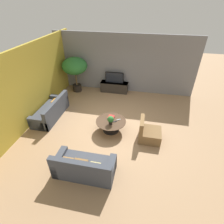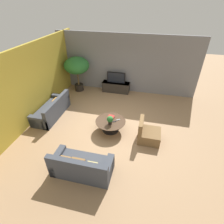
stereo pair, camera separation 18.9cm
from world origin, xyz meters
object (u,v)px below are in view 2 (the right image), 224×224
Objects in this scene: coffee_table at (111,124)px; television at (116,78)px; potted_plant_tabletop at (110,120)px; armchair_wicker at (148,134)px; couch_by_wall at (52,110)px; media_console at (116,87)px; couch_near_entry at (82,166)px; potted_palm_tall at (77,67)px.

television is at bearing 98.74° from coffee_table.
armchair_wicker is at bearing -1.08° from potted_plant_tabletop.
coffee_table is at bearing 81.64° from couch_by_wall.
potted_plant_tabletop is at bearing -81.28° from media_console.
couch_near_entry is at bearing -99.32° from coffee_table.
potted_palm_tall is at bearing 175.79° from couch_by_wall.
television is 0.54× the size of couch_near_entry.
media_console is at bearing -88.38° from couch_near_entry.
potted_plant_tabletop is (0.53, -3.48, 0.38)m from media_console.
couch_near_entry is at bearing 43.15° from couch_by_wall.
couch_by_wall is 4.25m from armchair_wicker.
media_console is at bearing 142.26° from couch_by_wall.
television is 0.52× the size of potted_palm_tall.
coffee_table is at bearing -49.46° from potted_palm_tall.
television is 4.05m from armchair_wicker.
potted_palm_tall reaches higher than couch_near_entry.
couch_by_wall is at bearing -127.76° from television.
television is 2.14m from potted_palm_tall.
coffee_table is 2.77m from couch_by_wall.
couch_by_wall reaches higher than potted_plant_tabletop.
media_console is 0.55m from television.
couch_near_entry is at bearing -100.93° from potted_plant_tabletop.
couch_near_entry is (0.15, -5.44, -0.54)m from television.
television is at bearing -90.00° from media_console.
potted_plant_tabletop is (0.53, -3.48, -0.17)m from television.
potted_palm_tall is at bearing 130.54° from coffee_table.
couch_near_entry is (-0.35, -2.15, -0.04)m from coffee_table.
potted_plant_tabletop is (2.58, -3.17, -0.71)m from potted_palm_tall.
armchair_wicker is (1.96, -3.50, -0.56)m from television.
coffee_table is at bearing -81.27° from media_console.
media_console reaches higher than coffee_table.
potted_palm_tall is (-2.05, -0.31, 1.08)m from media_console.
armchair_wicker is 0.46× the size of potted_palm_tall.
armchair_wicker is (1.96, -3.51, -0.01)m from media_console.
coffee_table is 1.36× the size of armchair_wicker.
television is 3.52m from potted_plant_tabletop.
coffee_table is at bearing -81.26° from television.
potted_palm_tall is (-2.56, 2.99, 1.04)m from coffee_table.
couch_by_wall is 2.86m from potted_plant_tabletop.
coffee_table is 1.47m from armchair_wicker.
potted_plant_tabletop is (0.03, -0.18, 0.33)m from coffee_table.
television is at bearing -88.38° from couch_near_entry.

